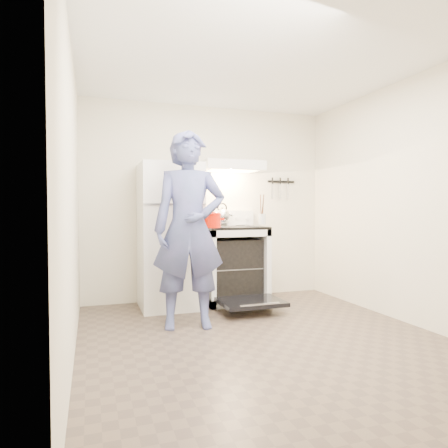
{
  "coord_description": "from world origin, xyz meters",
  "views": [
    {
      "loc": [
        -1.47,
        -3.23,
        1.16
      ],
      "look_at": [
        -0.05,
        1.0,
        1.0
      ],
      "focal_mm": 32.0,
      "sensor_mm": 36.0,
      "label": 1
    }
  ],
  "objects_px": {
    "refrigerator": "(170,236)",
    "tea_kettle": "(222,215)",
    "stove_body": "(233,265)",
    "dutch_oven": "(207,221)",
    "person": "(189,229)"
  },
  "relations": [
    {
      "from": "refrigerator",
      "to": "tea_kettle",
      "type": "height_order",
      "value": "refrigerator"
    },
    {
      "from": "stove_body",
      "to": "dutch_oven",
      "type": "distance_m",
      "value": 1.04
    },
    {
      "from": "refrigerator",
      "to": "person",
      "type": "relative_size",
      "value": 0.88
    },
    {
      "from": "tea_kettle",
      "to": "person",
      "type": "bearing_deg",
      "value": -122.82
    },
    {
      "from": "tea_kettle",
      "to": "person",
      "type": "xyz_separation_m",
      "value": [
        -0.7,
        -1.08,
        -0.13
      ]
    },
    {
      "from": "refrigerator",
      "to": "dutch_oven",
      "type": "xyz_separation_m",
      "value": [
        0.27,
        -0.64,
        0.19
      ]
    },
    {
      "from": "person",
      "to": "dutch_oven",
      "type": "relative_size",
      "value": 5.21
    },
    {
      "from": "stove_body",
      "to": "person",
      "type": "bearing_deg",
      "value": -131.1
    },
    {
      "from": "refrigerator",
      "to": "stove_body",
      "type": "relative_size",
      "value": 1.85
    },
    {
      "from": "refrigerator",
      "to": "dutch_oven",
      "type": "relative_size",
      "value": 4.58
    },
    {
      "from": "refrigerator",
      "to": "dutch_oven",
      "type": "distance_m",
      "value": 0.72
    },
    {
      "from": "tea_kettle",
      "to": "dutch_oven",
      "type": "bearing_deg",
      "value": -117.97
    },
    {
      "from": "person",
      "to": "dutch_oven",
      "type": "bearing_deg",
      "value": 50.99
    },
    {
      "from": "person",
      "to": "refrigerator",
      "type": "bearing_deg",
      "value": 99.95
    },
    {
      "from": "stove_body",
      "to": "refrigerator",
      "type": "bearing_deg",
      "value": -178.23
    }
  ]
}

